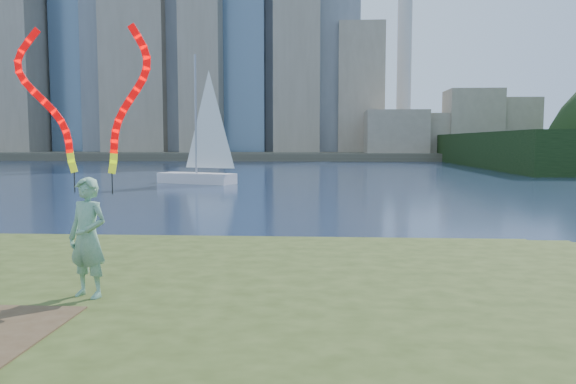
{
  "coord_description": "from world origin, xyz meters",
  "views": [
    {
      "loc": [
        2.47,
        -8.69,
        2.97
      ],
      "look_at": [
        1.86,
        1.0,
        2.1
      ],
      "focal_mm": 35.0,
      "sensor_mm": 36.0,
      "label": 1
    }
  ],
  "objects": [
    {
      "name": "ground",
      "position": [
        0.0,
        0.0,
        0.0
      ],
      "size": [
        320.0,
        320.0,
        0.0
      ],
      "primitive_type": "plane",
      "color": "#1A2742",
      "rests_on": "ground"
    },
    {
      "name": "grassy_knoll",
      "position": [
        0.0,
        -2.3,
        0.34
      ],
      "size": [
        20.0,
        18.0,
        0.8
      ],
      "color": "#344217",
      "rests_on": "ground"
    },
    {
      "name": "far_shore",
      "position": [
        0.0,
        95.0,
        0.6
      ],
      "size": [
        320.0,
        40.0,
        1.2
      ],
      "primitive_type": "cube",
      "color": "#4B4637",
      "rests_on": "ground"
    },
    {
      "name": "woman_with_ribbons",
      "position": [
        -0.78,
        -1.15,
        2.2
      ],
      "size": [
        1.96,
        0.75,
        4.06
      ],
      "rotation": [
        0.0,
        0.0,
        -0.34
      ],
      "color": "#1D6F46",
      "rests_on": "grassy_knoll"
    },
    {
      "name": "sailboat",
      "position": [
        -6.21,
        30.53,
        1.56
      ],
      "size": [
        5.91,
        3.81,
        9.09
      ],
      "rotation": [
        0.0,
        0.0,
        -0.39
      ],
      "color": "silver",
      "rests_on": "ground"
    }
  ]
}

